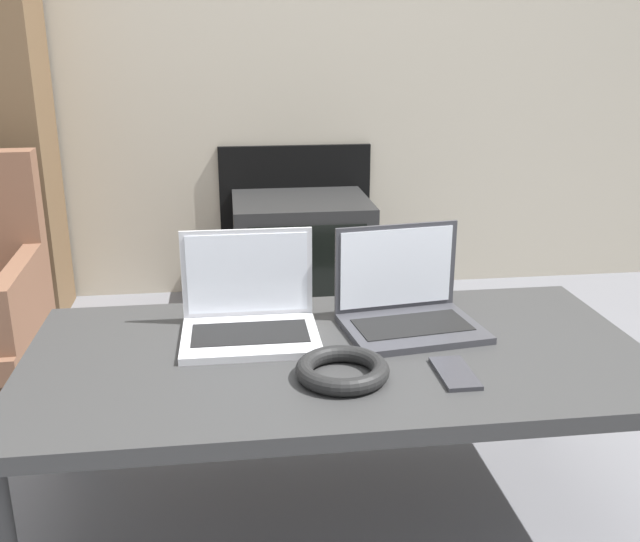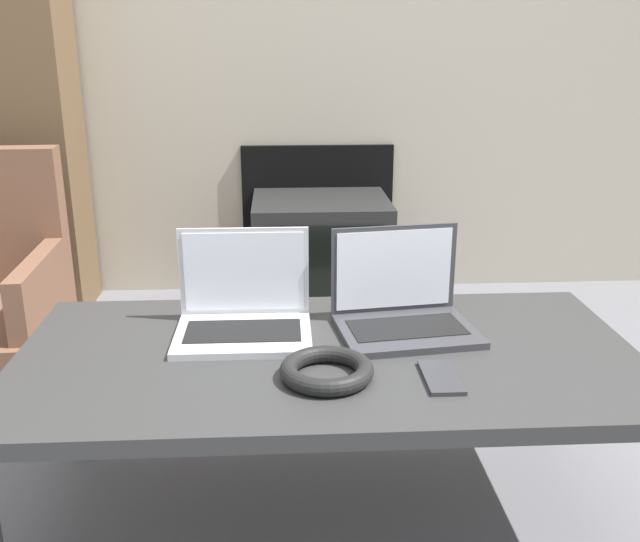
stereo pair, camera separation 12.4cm
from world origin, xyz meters
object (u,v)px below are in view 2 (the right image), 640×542
(laptop_left, at_px, (244,311))
(headphones, at_px, (327,370))
(tv, at_px, (321,254))
(laptop_right, at_px, (402,308))
(phone, at_px, (441,377))

(laptop_left, xyz_separation_m, headphones, (0.17, -0.25, -0.03))
(headphones, height_order, tv, headphones)
(laptop_right, relative_size, headphones, 1.77)
(laptop_left, bearing_deg, laptop_right, 0.23)
(laptop_right, bearing_deg, laptop_left, 172.32)
(laptop_right, relative_size, tv, 0.61)
(laptop_left, distance_m, phone, 0.49)
(phone, distance_m, tv, 1.56)
(laptop_left, bearing_deg, phone, -33.66)
(laptop_left, distance_m, headphones, 0.31)
(laptop_right, height_order, tv, laptop_right)
(headphones, bearing_deg, tv, 87.09)
(laptop_left, height_order, headphones, laptop_left)
(phone, bearing_deg, laptop_right, 97.34)
(tv, bearing_deg, headphones, -92.91)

